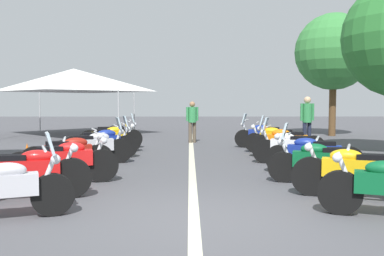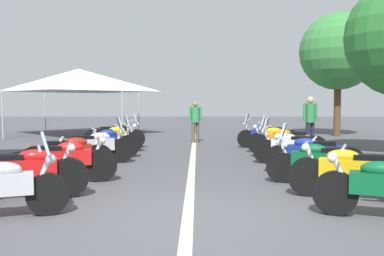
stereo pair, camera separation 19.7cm
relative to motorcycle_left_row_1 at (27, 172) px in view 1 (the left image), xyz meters
name	(u,v)px [view 1 (the left image)]	position (x,y,z in m)	size (l,w,h in m)	color
ground_plane	(194,220)	(-1.22, -2.73, -0.47)	(80.00, 80.00, 0.00)	#4C4C51
lane_centre_stripe	(192,164)	(3.93, -2.73, -0.46)	(20.92, 0.16, 0.01)	beige
motorcycle_left_row_1	(27,172)	(0.00, 0.00, 0.00)	(0.79, 2.08, 1.02)	black
motorcycle_left_row_2	(63,160)	(1.36, -0.19, 0.00)	(0.92, 2.13, 1.01)	black
motorcycle_left_row_3	(68,154)	(2.51, 0.04, -0.01)	(0.92, 1.95, 1.00)	black
motorcycle_left_row_4	(93,146)	(4.04, -0.18, 0.00)	(0.89, 2.01, 1.21)	black
motorcycle_left_row_5	(101,142)	(5.15, -0.15, 0.00)	(0.85, 2.09, 1.21)	black
motorcycle_left_row_6	(110,138)	(6.59, -0.12, -0.01)	(0.89, 1.99, 1.00)	black
motorcycle_left_row_7	(112,135)	(7.79, 0.01, 0.00)	(0.69, 2.13, 1.21)	black
motorcycle_right_row_1	(356,171)	(0.07, -5.44, 0.00)	(0.96, 2.08, 1.01)	black
motorcycle_right_row_2	(322,161)	(1.31, -5.26, -0.01)	(0.93, 2.10, 1.20)	black
motorcycle_right_row_3	(313,153)	(2.56, -5.44, -0.01)	(0.88, 2.12, 0.99)	black
motorcycle_right_row_4	(290,146)	(3.97, -5.27, 0.00)	(0.94, 1.95, 1.21)	black
motorcycle_right_row_5	(286,141)	(5.30, -5.46, 0.00)	(0.86, 2.11, 1.22)	black
motorcycle_right_row_6	(277,139)	(6.45, -5.42, -0.02)	(0.82, 2.03, 0.99)	black
motorcycle_right_row_7	(265,135)	(7.78, -5.27, 0.00)	(0.93, 2.09, 1.20)	black
traffic_cone_0	(29,161)	(2.54, 0.93, -0.18)	(0.36, 0.36, 0.61)	orange
traffic_cone_1	(27,156)	(3.41, 1.29, -0.18)	(0.36, 0.36, 0.61)	orange
bystander_0	(192,119)	(9.76, -2.78, 0.48)	(0.32, 0.48, 1.62)	brown
bystander_1	(307,118)	(7.93, -6.79, 0.59)	(0.32, 0.52, 1.79)	#1E2338
roadside_tree_0	(334,52)	(13.04, -9.38, 3.45)	(3.56, 3.56, 5.71)	brown
event_tent	(74,80)	(13.79, 2.93, 2.18)	(5.72, 5.72, 3.20)	white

